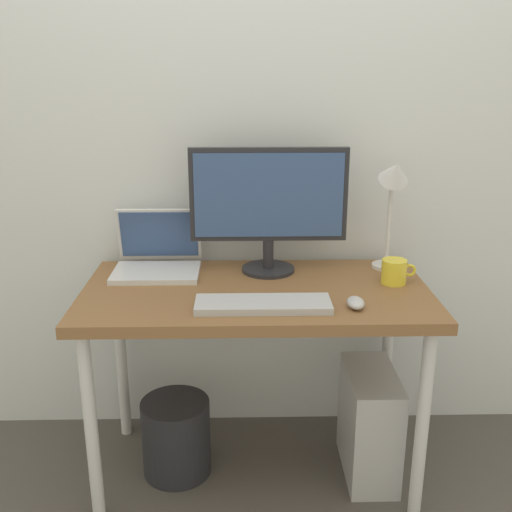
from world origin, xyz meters
TOP-DOWN VIEW (x-y plane):
  - ground_plane at (0.00, 0.00)m, footprint 6.00×6.00m
  - back_wall at (0.00, 0.38)m, footprint 4.40×0.04m
  - desk at (0.00, 0.00)m, footprint 1.22×0.63m
  - monitor at (0.05, 0.18)m, footprint 0.58×0.20m
  - laptop at (-0.37, 0.20)m, footprint 0.32×0.26m
  - desk_lamp at (0.51, 0.18)m, footprint 0.11×0.16m
  - keyboard at (0.02, -0.18)m, footprint 0.44×0.14m
  - mouse at (0.32, -0.18)m, footprint 0.06×0.09m
  - coffee_mug at (0.50, 0.04)m, footprint 0.12×0.09m
  - computer_tower at (0.43, -0.02)m, footprint 0.18×0.36m
  - wastebasket at (-0.30, 0.00)m, footprint 0.26×0.26m

SIDE VIEW (x-z plane):
  - ground_plane at x=0.00m, z-range 0.00..0.00m
  - wastebasket at x=-0.30m, z-range 0.00..0.30m
  - computer_tower at x=0.43m, z-range 0.00..0.42m
  - desk at x=0.00m, z-range 0.30..1.05m
  - keyboard at x=0.02m, z-range 0.75..0.78m
  - mouse at x=0.32m, z-range 0.75..0.79m
  - coffee_mug at x=0.50m, z-range 0.75..0.84m
  - laptop at x=-0.37m, z-range 0.70..0.93m
  - monitor at x=0.05m, z-range 0.79..1.26m
  - desk_lamp at x=0.51m, z-range 0.85..1.29m
  - back_wall at x=0.00m, z-range 0.00..2.60m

